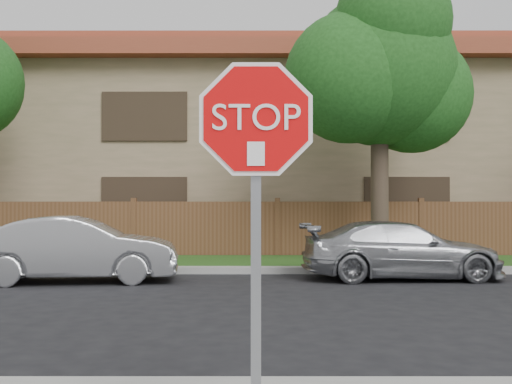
{
  "coord_description": "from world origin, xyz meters",
  "views": [
    {
      "loc": [
        -0.58,
        -5.25,
        1.64
      ],
      "look_at": [
        -0.58,
        -0.9,
        1.7
      ],
      "focal_mm": 42.0,
      "sensor_mm": 36.0,
      "label": 1
    }
  ],
  "objects": [
    {
      "name": "apartment_building",
      "position": [
        0.0,
        17.0,
        3.53
      ],
      "size": [
        35.2,
        9.2,
        7.2
      ],
      "color": "#867653",
      "rests_on": "ground"
    },
    {
      "name": "sedan_right",
      "position": [
        2.43,
        7.21,
        0.6
      ],
      "size": [
        4.2,
        1.85,
        1.2
      ],
      "primitive_type": "imported",
      "rotation": [
        0.0,
        0.0,
        1.61
      ],
      "color": "#A1A3A8",
      "rests_on": "ground"
    },
    {
      "name": "stop_sign",
      "position": [
        -0.58,
        -1.48,
        1.83
      ],
      "size": [
        1.01,
        0.13,
        2.55
      ],
      "color": "gray",
      "rests_on": "sidewalk_near"
    },
    {
      "name": "sedan_left",
      "position": [
        -4.17,
        6.74,
        0.66
      ],
      "size": [
        4.12,
        1.83,
        1.31
      ],
      "primitive_type": "imported",
      "rotation": [
        0.0,
        0.0,
        1.68
      ],
      "color": "#A9AAAE",
      "rests_on": "ground"
    },
    {
      "name": "tree_mid",
      "position": [
        2.52,
        9.57,
        4.87
      ],
      "size": [
        4.8,
        3.9,
        7.35
      ],
      "color": "#382B21",
      "rests_on": "ground"
    },
    {
      "name": "fence",
      "position": [
        0.0,
        11.4,
        0.8
      ],
      "size": [
        70.0,
        0.12,
        1.6
      ],
      "primitive_type": "cube",
      "color": "brown",
      "rests_on": "ground"
    },
    {
      "name": "far_curb",
      "position": [
        0.0,
        8.15,
        0.07
      ],
      "size": [
        70.0,
        0.3,
        0.15
      ],
      "primitive_type": "cube",
      "color": "gray",
      "rests_on": "ground"
    },
    {
      "name": "grass_strip",
      "position": [
        0.0,
        9.8,
        0.06
      ],
      "size": [
        70.0,
        3.0,
        0.12
      ],
      "primitive_type": "cube",
      "color": "#1E4714",
      "rests_on": "ground"
    }
  ]
}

